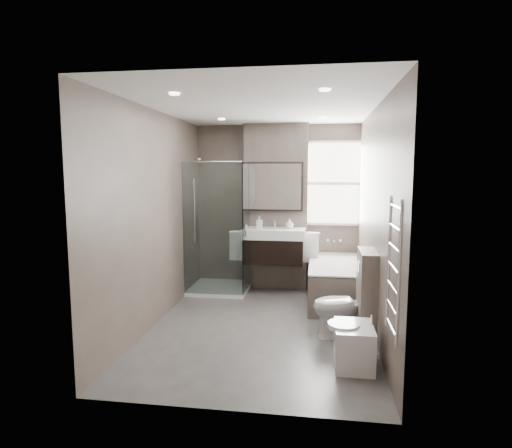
% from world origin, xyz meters
% --- Properties ---
extents(room, '(2.70, 3.90, 2.70)m').
position_xyz_m(room, '(0.00, 0.00, 1.30)').
color(room, '#4F4B48').
rests_on(room, ground).
extents(vanity_pier, '(1.00, 0.25, 2.60)m').
position_xyz_m(vanity_pier, '(0.00, 1.77, 1.30)').
color(vanity_pier, brown).
rests_on(vanity_pier, ground).
extents(vanity, '(0.95, 0.47, 0.66)m').
position_xyz_m(vanity, '(0.00, 1.43, 0.74)').
color(vanity, black).
rests_on(vanity, vanity_pier).
extents(mirror_cabinet, '(0.86, 0.08, 0.76)m').
position_xyz_m(mirror_cabinet, '(0.00, 1.61, 1.63)').
color(mirror_cabinet, black).
rests_on(mirror_cabinet, vanity_pier).
extents(towel_left, '(0.24, 0.06, 0.44)m').
position_xyz_m(towel_left, '(-0.56, 1.40, 0.72)').
color(towel_left, silver).
rests_on(towel_left, vanity_pier).
extents(towel_right, '(0.24, 0.06, 0.44)m').
position_xyz_m(towel_right, '(0.56, 1.40, 0.72)').
color(towel_right, silver).
rests_on(towel_right, vanity_pier).
extents(shower_enclosure, '(0.90, 0.90, 2.00)m').
position_xyz_m(shower_enclosure, '(-0.75, 1.35, 0.49)').
color(shower_enclosure, white).
rests_on(shower_enclosure, ground).
extents(bathtub, '(0.75, 1.60, 0.57)m').
position_xyz_m(bathtub, '(0.92, 1.10, 0.32)').
color(bathtub, brown).
rests_on(bathtub, ground).
extents(window, '(0.98, 0.06, 1.33)m').
position_xyz_m(window, '(0.90, 1.88, 1.68)').
color(window, white).
rests_on(window, room).
extents(toilet, '(0.78, 0.57, 0.72)m').
position_xyz_m(toilet, '(0.97, -0.21, 0.36)').
color(toilet, white).
rests_on(toilet, ground).
extents(cistern_box, '(0.19, 0.55, 1.00)m').
position_xyz_m(cistern_box, '(1.21, -0.25, 0.50)').
color(cistern_box, brown).
rests_on(cistern_box, ground).
extents(bidet, '(0.43, 0.50, 0.52)m').
position_xyz_m(bidet, '(1.01, -0.97, 0.21)').
color(bidet, white).
rests_on(bidet, ground).
extents(towel_radiator, '(0.03, 0.49, 1.10)m').
position_xyz_m(towel_radiator, '(1.25, -1.60, 1.12)').
color(towel_radiator, silver).
rests_on(towel_radiator, room).
extents(soap_bottle_a, '(0.08, 0.09, 0.19)m').
position_xyz_m(soap_bottle_a, '(-0.22, 1.40, 1.09)').
color(soap_bottle_a, white).
rests_on(soap_bottle_a, vanity).
extents(soap_bottle_b, '(0.12, 0.12, 0.15)m').
position_xyz_m(soap_bottle_b, '(0.23, 1.49, 1.07)').
color(soap_bottle_b, white).
rests_on(soap_bottle_b, vanity).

